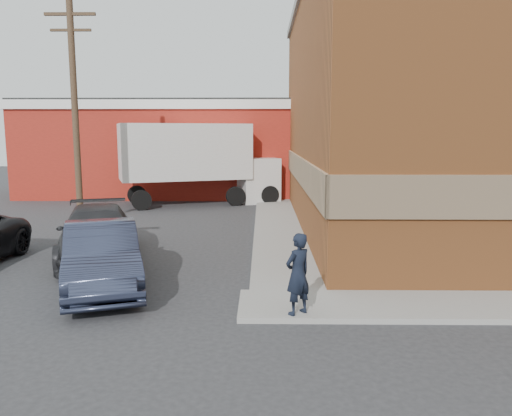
% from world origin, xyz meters
% --- Properties ---
extents(ground, '(90.00, 90.00, 0.00)m').
position_xyz_m(ground, '(0.00, 0.00, 0.00)').
color(ground, '#28282B').
rests_on(ground, ground).
extents(brick_building, '(14.25, 18.25, 9.36)m').
position_xyz_m(brick_building, '(8.50, 9.00, 4.68)').
color(brick_building, '#A05729').
rests_on(brick_building, ground).
extents(sidewalk_west, '(1.80, 18.00, 0.12)m').
position_xyz_m(sidewalk_west, '(0.60, 9.00, 0.06)').
color(sidewalk_west, gray).
rests_on(sidewalk_west, ground).
extents(warehouse, '(16.30, 8.30, 5.60)m').
position_xyz_m(warehouse, '(-6.00, 20.00, 2.81)').
color(warehouse, maroon).
rests_on(warehouse, ground).
extents(utility_pole, '(2.00, 0.26, 9.00)m').
position_xyz_m(utility_pole, '(-7.50, 9.00, 4.75)').
color(utility_pole, brown).
rests_on(utility_pole, ground).
extents(man, '(0.72, 0.69, 1.66)m').
position_xyz_m(man, '(0.71, -1.55, 0.95)').
color(man, black).
rests_on(man, sidewalk_south).
extents(sedan, '(3.10, 5.05, 1.57)m').
position_xyz_m(sedan, '(-3.88, 0.50, 0.79)').
color(sedan, '#2B3147').
rests_on(sedan, ground).
extents(suv_b, '(3.60, 5.70, 1.54)m').
position_xyz_m(suv_b, '(-4.93, 3.36, 0.77)').
color(suv_b, '#262629').
rests_on(suv_b, ground).
extents(box_truck, '(8.84, 5.20, 4.19)m').
position_xyz_m(box_truck, '(-3.23, 14.87, 2.42)').
color(box_truck, silver).
rests_on(box_truck, ground).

